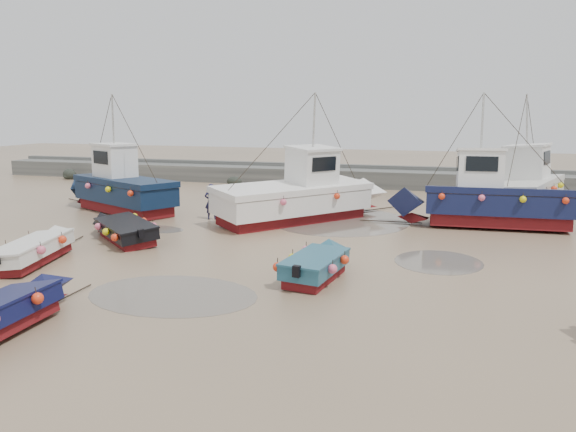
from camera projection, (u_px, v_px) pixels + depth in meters
name	position (u px, v px, depth m)	size (l,w,h in m)	color
ground	(271.00, 269.00, 19.39)	(120.00, 120.00, 0.00)	#987C5E
seawall	(368.00, 178.00, 39.96)	(60.00, 4.92, 1.50)	slate
puddle_a	(173.00, 295.00, 16.72)	(5.23, 5.23, 0.01)	#61584D
puddle_b	(438.00, 262.00, 20.32)	(3.15, 3.15, 0.01)	#61584D
puddle_c	(148.00, 229.00, 25.94)	(3.47, 3.47, 0.01)	#61584D
puddle_d	(341.00, 221.00, 27.85)	(6.80, 6.80, 0.01)	#61584D
dinghy_0	(36.00, 247.00, 20.31)	(2.52, 6.32, 1.43)	maroon
dinghy_1	(0.00, 310.00, 13.88)	(2.23, 6.13, 1.43)	maroon
dinghy_2	(319.00, 261.00, 18.34)	(2.10, 5.24, 1.43)	maroon
dinghy_4	(124.00, 227.00, 23.72)	(5.25, 4.66, 1.43)	maroon
cabin_boat_0	(118.00, 186.00, 30.29)	(9.29, 5.53, 6.22)	maroon
cabin_boat_1	(303.00, 194.00, 27.78)	(8.11, 9.52, 6.22)	maroon
cabin_boat_2	(485.00, 199.00, 26.13)	(9.79, 3.11, 6.22)	maroon
cabin_boat_3	(528.00, 189.00, 29.40)	(5.17, 9.61, 6.22)	maroon
person	(212.00, 219.00, 28.27)	(0.66, 0.43, 1.80)	#1A1A3B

